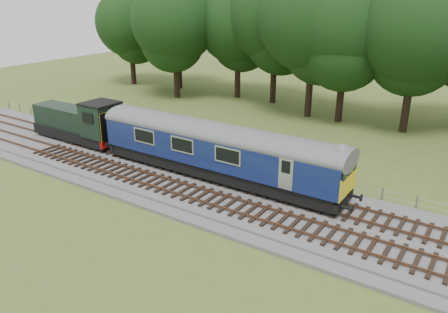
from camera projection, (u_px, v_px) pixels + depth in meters
The scene contains 9 objects.
ground at pixel (234, 198), 27.78m from camera, with size 120.00×120.00×0.00m, color #476123.
ballast at pixel (234, 195), 27.72m from camera, with size 70.00×7.00×0.35m, color #4C4C4F.
track_north at pixel (246, 184), 28.72m from camera, with size 67.20×2.40×0.21m.
track_south at pixel (220, 201), 26.39m from camera, with size 67.20×2.40×0.21m.
fence at pixel (268, 174), 31.29m from camera, with size 64.00×0.12×1.00m, color #6B6054, non-canonical shape.
tree_line at pixel (348, 118), 44.91m from camera, with size 70.00×8.00×18.00m, color black, non-canonical shape.
dmu_railcar at pixel (217, 146), 29.13m from camera, with size 18.05×2.86×3.88m.
shunter_loco at pixel (80, 123), 36.55m from camera, with size 8.92×2.60×3.38m.
worker at pixel (118, 145), 33.34m from camera, with size 0.67×0.44×1.85m, color #DD3E0B.
Camera 1 is at (13.30, -21.20, 12.36)m, focal length 35.00 mm.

